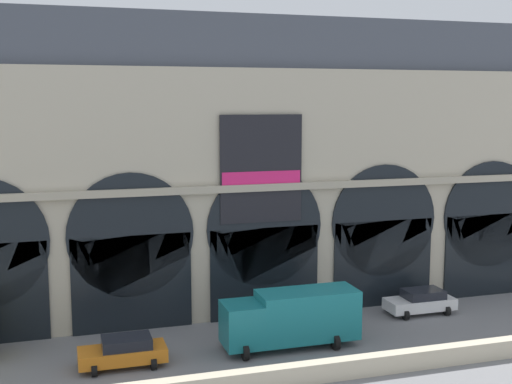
% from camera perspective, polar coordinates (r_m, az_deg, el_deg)
% --- Properties ---
extents(ground_plane, '(200.00, 200.00, 0.00)m').
position_cam_1_polar(ground_plane, '(37.44, 3.12, -13.07)').
color(ground_plane, slate).
extents(quay_parapet_wall, '(90.00, 0.70, 0.97)m').
position_cam_1_polar(quay_parapet_wall, '(33.08, 6.10, -15.11)').
color(quay_parapet_wall, beige).
rests_on(quay_parapet_wall, ground).
extents(station_building, '(50.32, 6.32, 18.55)m').
position_cam_1_polar(station_building, '(42.73, -0.40, 2.09)').
color(station_building, '#B2A891').
rests_on(station_building, ground).
extents(car_midwest, '(4.40, 2.22, 1.55)m').
position_cam_1_polar(car_midwest, '(34.95, -11.40, -13.38)').
color(car_midwest, orange).
rests_on(car_midwest, ground).
extents(box_truck_center, '(7.50, 2.91, 3.12)m').
position_cam_1_polar(box_truck_center, '(36.55, 3.14, -10.77)').
color(box_truck_center, '#19727A').
rests_on(box_truck_center, ground).
extents(car_mideast, '(4.40, 2.22, 1.55)m').
position_cam_1_polar(car_mideast, '(43.49, 14.07, -9.16)').
color(car_mideast, white).
rests_on(car_mideast, ground).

